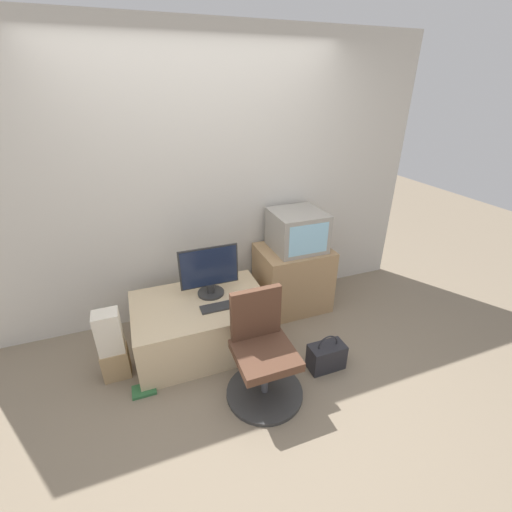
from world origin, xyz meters
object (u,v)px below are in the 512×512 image
at_px(main_monitor, 209,272).
at_px(keyboard, 219,307).
at_px(handbag, 326,356).
at_px(book, 144,390).
at_px(cardboard_box_lower, 116,362).
at_px(crt_tv, 297,230).
at_px(mouse, 245,300).
at_px(office_chair, 263,358).

distance_m(main_monitor, keyboard, 0.32).
relative_size(handbag, book, 1.82).
height_order(main_monitor, cardboard_box_lower, main_monitor).
relative_size(keyboard, crt_tv, 0.64).
distance_m(handbag, book, 1.48).
height_order(mouse, office_chair, office_chair).
height_order(office_chair, cardboard_box_lower, office_chair).
distance_m(office_chair, book, 0.97).
bearing_deg(mouse, book, -164.69).
xyz_separation_m(main_monitor, keyboard, (0.01, -0.23, -0.22)).
bearing_deg(crt_tv, mouse, -149.04).
bearing_deg(book, crt_tv, 22.48).
distance_m(keyboard, mouse, 0.23).
distance_m(keyboard, cardboard_box_lower, 0.94).
bearing_deg(cardboard_box_lower, office_chair, -28.28).
height_order(main_monitor, book, main_monitor).
xyz_separation_m(main_monitor, cardboard_box_lower, (-0.86, -0.21, -0.56)).
distance_m(mouse, handbag, 0.83).
bearing_deg(mouse, keyboard, -177.34).
relative_size(main_monitor, handbag, 1.57).
bearing_deg(handbag, cardboard_box_lower, 161.90).
height_order(keyboard, cardboard_box_lower, keyboard).
relative_size(office_chair, cardboard_box_lower, 3.29).
height_order(mouse, handbag, mouse).
height_order(crt_tv, cardboard_box_lower, crt_tv).
bearing_deg(handbag, main_monitor, 136.16).
xyz_separation_m(main_monitor, crt_tv, (0.93, 0.19, 0.18)).
bearing_deg(main_monitor, book, -144.97).
distance_m(office_chair, cardboard_box_lower, 1.21).
bearing_deg(cardboard_box_lower, crt_tv, 12.64).
xyz_separation_m(office_chair, handbag, (0.58, 0.03, -0.20)).
xyz_separation_m(cardboard_box_lower, handbag, (1.63, -0.53, -0.01)).
distance_m(main_monitor, office_chair, 0.88).
relative_size(cardboard_box_lower, book, 1.40).
bearing_deg(crt_tv, main_monitor, -168.38).
bearing_deg(keyboard, office_chair, -71.89).
bearing_deg(main_monitor, keyboard, -86.51).
height_order(office_chair, handbag, office_chair).
height_order(main_monitor, crt_tv, crt_tv).
bearing_deg(book, handbag, -10.58).
bearing_deg(keyboard, crt_tv, 24.83).
distance_m(keyboard, book, 0.86).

